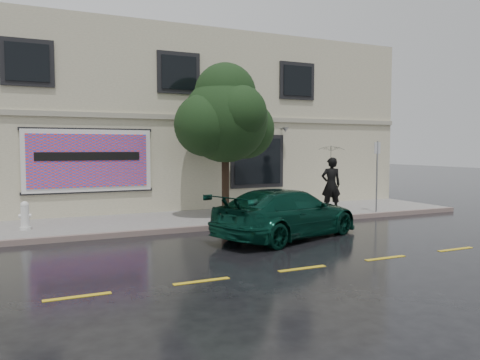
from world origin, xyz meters
name	(u,v)px	position (x,y,z in m)	size (l,w,h in m)	color
ground	(234,239)	(0.00, 0.00, 0.00)	(90.00, 90.00, 0.00)	black
sidewalk	(195,219)	(0.00, 3.25, 0.07)	(20.00, 3.50, 0.15)	#9B9792
curb	(214,227)	(0.00, 1.50, 0.07)	(20.00, 0.18, 0.16)	slate
road_marking	(302,268)	(0.00, -3.50, 0.01)	(19.00, 0.12, 0.01)	gold
building	(152,125)	(0.00, 9.00, 3.50)	(20.00, 8.12, 7.00)	beige
billboard	(89,161)	(-3.20, 4.92, 2.05)	(4.30, 0.16, 2.20)	white
car	(287,213)	(1.38, -0.50, 0.68)	(2.07, 4.69, 1.37)	#083226
pedestrian	(331,185)	(4.91, 2.40, 1.14)	(0.72, 0.48, 1.99)	black
umbrella	(332,147)	(4.91, 2.40, 2.51)	(1.01, 1.01, 0.75)	black
street_tree	(225,120)	(1.02, 3.02, 3.41)	(2.88, 2.88, 4.71)	black
fire_hydrant	(25,216)	(-5.20, 3.00, 0.55)	(0.34, 0.31, 0.82)	silver
sign_pole	(377,170)	(6.41, 1.70, 1.70)	(0.32, 0.08, 2.58)	gray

